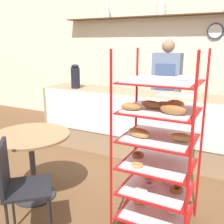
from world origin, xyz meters
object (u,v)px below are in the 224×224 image
cafe_chair (17,181)px  coffee_carafe (75,77)px  donut_tray_counter (180,95)px  cafe_table (31,150)px  person_worker (166,90)px  pastry_rack (158,147)px

cafe_chair → coffee_carafe: coffee_carafe is taller
cafe_chair → donut_tray_counter: bearing=-61.0°
cafe_table → donut_tray_counter: size_ratio=1.67×
person_worker → donut_tray_counter: person_worker is taller
cafe_table → coffee_carafe: 1.71m
pastry_rack → cafe_chair: bearing=-143.7°
pastry_rack → cafe_chair: pastry_rack is taller
person_worker → cafe_table: bearing=-112.2°
person_worker → coffee_carafe: size_ratio=4.52×
cafe_chair → coffee_carafe: 2.34m
cafe_table → cafe_chair: 0.67m
pastry_rack → person_worker: (-0.48, 1.96, 0.16)m
pastry_rack → coffee_carafe: size_ratio=4.26×
person_worker → coffee_carafe: person_worker is taller
cafe_table → coffee_carafe: coffee_carafe is taller
pastry_rack → person_worker: person_worker is taller
cafe_chair → cafe_table: bearing=-7.2°
person_worker → cafe_chair: size_ratio=1.92×
cafe_table → cafe_chair: cafe_chair is taller
cafe_chair → donut_tray_counter: 2.38m
person_worker → cafe_chair: (-0.49, -2.68, -0.38)m
cafe_chair → coffee_carafe: bearing=-18.9°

